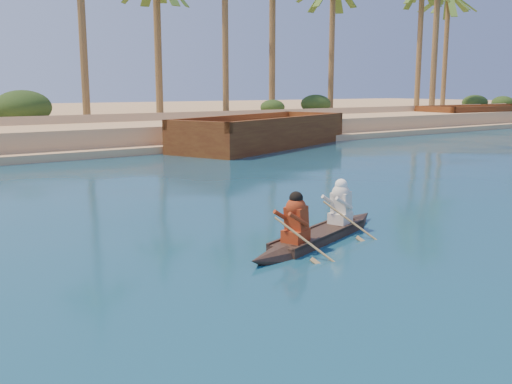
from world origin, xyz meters
TOP-DOWN VIEW (x-y plane):
  - sandy_embankment at (0.00, 46.89)m, footprint 150.00×51.00m
  - palm_grove at (0.00, 35.00)m, footprint 110.00×14.00m
  - shrub_cluster at (0.00, 31.50)m, footprint 100.00×6.00m
  - canoe at (-4.57, 5.16)m, footprint 5.01×2.27m
  - barge_mid at (6.38, 22.00)m, footprint 12.83×8.20m
  - barge_right at (32.85, 25.32)m, footprint 12.92×5.43m

SIDE VIEW (x-z plane):
  - canoe at x=-4.57m, z-range -0.43..0.97m
  - sandy_embankment at x=0.00m, z-range -0.22..1.28m
  - barge_mid at x=6.38m, z-range -0.30..1.73m
  - barge_right at x=32.85m, z-range -0.31..1.78m
  - shrub_cluster at x=0.00m, z-range 0.00..2.40m
  - palm_grove at x=0.00m, z-range 0.00..16.00m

